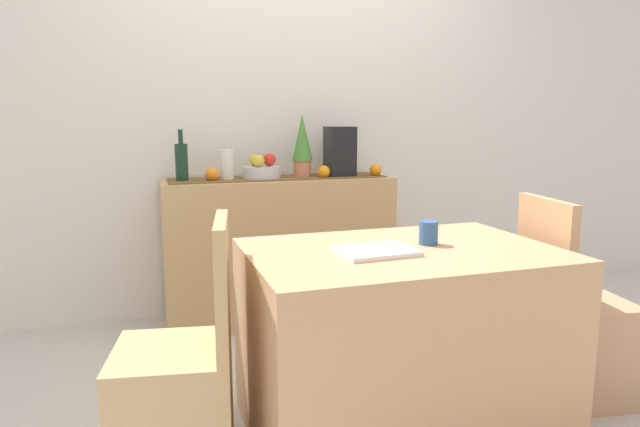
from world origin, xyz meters
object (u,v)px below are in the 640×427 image
at_px(coffee_maker, 340,152).
at_px(chair_near_window, 179,398).
at_px(fruit_bowl, 261,172).
at_px(wine_bottle, 182,161).
at_px(sideboard_console, 279,249).
at_px(potted_plant, 302,144).
at_px(ceramic_vase, 227,165).
at_px(coffee_cup, 428,233).
at_px(chair_by_corner, 572,339).
at_px(dining_table, 400,340).
at_px(open_book, 376,251).

relative_size(coffee_maker, chair_near_window, 0.34).
bearing_deg(fruit_bowl, wine_bottle, 180.00).
distance_m(coffee_maker, chair_near_window, 1.92).
xyz_separation_m(sideboard_console, potted_plant, (0.15, 0.00, 0.64)).
bearing_deg(ceramic_vase, potted_plant, 0.00).
bearing_deg(coffee_cup, chair_by_corner, -2.69).
bearing_deg(dining_table, sideboard_console, 96.07).
bearing_deg(open_book, fruit_bowl, 91.66).
height_order(coffee_maker, potted_plant, potted_plant).
distance_m(wine_bottle, chair_near_window, 1.57).
bearing_deg(fruit_bowl, sideboard_console, 0.00).
height_order(potted_plant, coffee_cup, potted_plant).
distance_m(coffee_cup, chair_by_corner, 0.89).
bearing_deg(dining_table, ceramic_vase, 108.29).
distance_m(sideboard_console, dining_table, 1.39).
bearing_deg(potted_plant, chair_by_corner, -58.38).
bearing_deg(coffee_cup, coffee_maker, 85.10).
xyz_separation_m(fruit_bowl, coffee_maker, (0.50, 0.00, 0.11)).
relative_size(coffee_maker, ceramic_vase, 1.73).
height_order(fruit_bowl, open_book, fruit_bowl).
distance_m(sideboard_console, coffee_cup, 1.41).
bearing_deg(wine_bottle, ceramic_vase, 0.00).
bearing_deg(chair_by_corner, dining_table, -179.84).
xyz_separation_m(coffee_maker, open_book, (-0.37, -1.42, -0.28)).
bearing_deg(fruit_bowl, potted_plant, 0.00).
bearing_deg(coffee_cup, open_book, -163.33).
xyz_separation_m(fruit_bowl, wine_bottle, (-0.46, 0.00, 0.07)).
distance_m(fruit_bowl, open_book, 1.43).
relative_size(ceramic_vase, chair_near_window, 0.20).
xyz_separation_m(dining_table, open_book, (-0.13, -0.04, 0.38)).
height_order(fruit_bowl, potted_plant, potted_plant).
relative_size(fruit_bowl, chair_near_window, 0.25).
relative_size(sideboard_console, chair_by_corner, 1.54).
bearing_deg(chair_near_window, dining_table, 0.18).
height_order(ceramic_vase, dining_table, ceramic_vase).
height_order(coffee_maker, chair_by_corner, coffee_maker).
height_order(sideboard_console, ceramic_vase, ceramic_vase).
distance_m(coffee_maker, chair_by_corner, 1.69).
relative_size(wine_bottle, coffee_maker, 0.96).
bearing_deg(fruit_bowl, ceramic_vase, 180.00).
relative_size(fruit_bowl, dining_table, 0.19).
xyz_separation_m(open_book, chair_near_window, (-0.73, 0.04, -0.48)).
height_order(sideboard_console, chair_by_corner, chair_by_corner).
relative_size(ceramic_vase, potted_plant, 0.47).
bearing_deg(open_book, coffee_maker, 71.89).
xyz_separation_m(sideboard_console, fruit_bowl, (-0.10, 0.00, 0.48)).
xyz_separation_m(fruit_bowl, dining_table, (0.25, -1.38, -0.55)).
distance_m(ceramic_vase, potted_plant, 0.47).
distance_m(fruit_bowl, wine_bottle, 0.47).
distance_m(wine_bottle, coffee_cup, 1.60).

